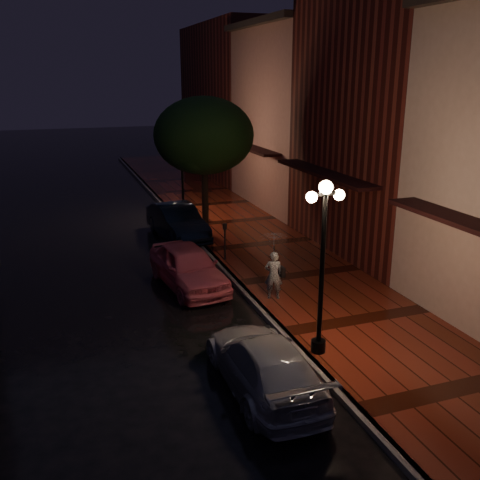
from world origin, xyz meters
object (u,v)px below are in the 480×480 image
object	(u,v)px
pink_car	(188,267)
silver_car	(264,364)
parking_meter	(225,238)
street_tree	(204,138)
navy_car	(177,222)
woman_with_umbrella	(274,255)
streetlamp_near	(323,258)
streetlamp_far	(182,167)

from	to	relation	value
pink_car	silver_car	size ratio (longest dim) A/B	0.97
silver_car	parking_meter	size ratio (longest dim) A/B	3.06
street_tree	silver_car	world-z (taller)	street_tree
street_tree	pink_car	bearing A→B (deg)	-111.73
street_tree	navy_car	world-z (taller)	street_tree
navy_car	parking_meter	bearing A→B (deg)	-82.92
pink_car	woman_with_umbrella	distance (m)	3.13
navy_car	silver_car	xyz separation A→B (m)	(-0.86, -12.07, -0.10)
silver_car	parking_meter	bearing A→B (deg)	-101.75
streetlamp_near	pink_car	bearing A→B (deg)	108.73
pink_car	woman_with_umbrella	bearing A→B (deg)	-51.61
street_tree	parking_meter	distance (m)	4.87
streetlamp_near	streetlamp_far	distance (m)	14.00
streetlamp_far	pink_car	world-z (taller)	streetlamp_far
streetlamp_far	woman_with_umbrella	distance (m)	10.59
street_tree	silver_car	xyz separation A→B (m)	(-2.07, -11.86, -3.62)
street_tree	navy_car	distance (m)	3.73
streetlamp_near	streetlamp_far	bearing A→B (deg)	90.00
streetlamp_far	parking_meter	xyz separation A→B (m)	(-0.04, -6.62, -1.60)
streetlamp_far	silver_car	distance (m)	15.10
streetlamp_near	streetlamp_far	world-z (taller)	same
street_tree	woman_with_umbrella	bearing A→B (deg)	-90.05
silver_car	street_tree	bearing A→B (deg)	-99.55
silver_car	woman_with_umbrella	world-z (taller)	woman_with_umbrella
streetlamp_near	streetlamp_far	size ratio (longest dim) A/B	1.00
street_tree	streetlamp_near	bearing A→B (deg)	-91.35
street_tree	navy_car	size ratio (longest dim) A/B	1.32
streetlamp_far	parking_meter	world-z (taller)	streetlamp_far
streetlamp_near	parking_meter	size ratio (longest dim) A/B	3.08
navy_car	woman_with_umbrella	size ratio (longest dim) A/B	2.09
streetlamp_near	street_tree	distance (m)	11.12
street_tree	pink_car	distance (m)	6.81
streetlamp_near	navy_car	distance (m)	11.40
streetlamp_far	navy_car	world-z (taller)	streetlamp_far
silver_car	streetlamp_far	bearing A→B (deg)	-96.59
streetlamp_near	silver_car	size ratio (longest dim) A/B	1.01
street_tree	navy_car	xyz separation A→B (m)	(-1.21, 0.22, -3.52)
streetlamp_near	parking_meter	bearing A→B (deg)	90.33
silver_car	parking_meter	distance (m)	8.44
street_tree	parking_meter	size ratio (longest dim) A/B	4.15
streetlamp_near	parking_meter	world-z (taller)	streetlamp_near
streetlamp_far	street_tree	xyz separation A→B (m)	(0.26, -3.01, 1.64)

